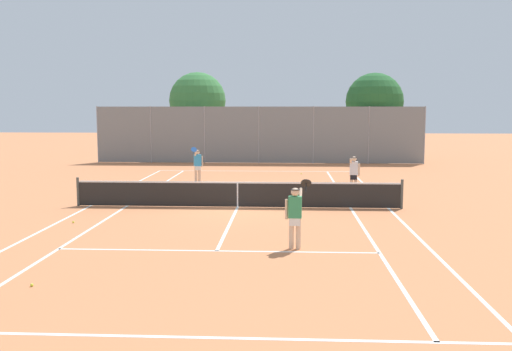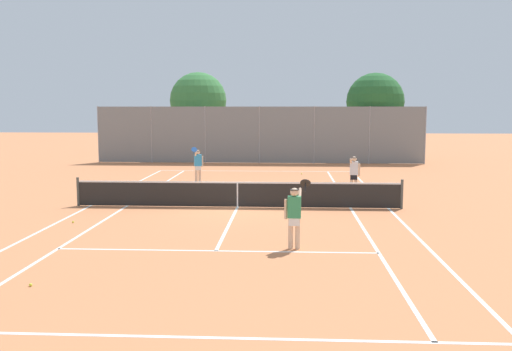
{
  "view_description": "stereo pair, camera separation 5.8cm",
  "coord_description": "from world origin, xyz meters",
  "px_view_note": "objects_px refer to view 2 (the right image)",
  "views": [
    {
      "loc": [
        1.74,
        -20.56,
        3.66
      ],
      "look_at": [
        0.6,
        1.5,
        1.0
      ],
      "focal_mm": 40.0,
      "sensor_mm": 36.0,
      "label": 1
    },
    {
      "loc": [
        1.79,
        -20.56,
        3.66
      ],
      "look_at": [
        0.6,
        1.5,
        1.0
      ],
      "focal_mm": 40.0,
      "sensor_mm": 36.0,
      "label": 2
    }
  ],
  "objects_px": {
    "tree_behind_left": "(198,102)",
    "tree_behind_right": "(375,103)",
    "tennis_net": "(237,194)",
    "loose_tennis_ball_1": "(302,174)",
    "loose_tennis_ball_3": "(73,222)",
    "player_far_left": "(198,164)",
    "loose_tennis_ball_5": "(205,192)",
    "loose_tennis_ball_2": "(208,205)",
    "player_near_side": "(294,214)",
    "player_far_right": "(354,173)",
    "loose_tennis_ball_0": "(142,183)",
    "loose_tennis_ball_4": "(31,285)"
  },
  "relations": [
    {
      "from": "tree_behind_left",
      "to": "tree_behind_right",
      "type": "relative_size",
      "value": 1.02
    },
    {
      "from": "tennis_net",
      "to": "loose_tennis_ball_1",
      "type": "bearing_deg",
      "value": 75.98
    },
    {
      "from": "loose_tennis_ball_3",
      "to": "player_far_left",
      "type": "bearing_deg",
      "value": 75.83
    },
    {
      "from": "player_far_left",
      "to": "loose_tennis_ball_5",
      "type": "bearing_deg",
      "value": -76.31
    },
    {
      "from": "loose_tennis_ball_3",
      "to": "tennis_net",
      "type": "bearing_deg",
      "value": 32.07
    },
    {
      "from": "tennis_net",
      "to": "loose_tennis_ball_3",
      "type": "bearing_deg",
      "value": -147.93
    },
    {
      "from": "tennis_net",
      "to": "loose_tennis_ball_1",
      "type": "xyz_separation_m",
      "value": [
        2.61,
        10.46,
        -0.48
      ]
    },
    {
      "from": "loose_tennis_ball_2",
      "to": "loose_tennis_ball_5",
      "type": "relative_size",
      "value": 1.0
    },
    {
      "from": "player_near_side",
      "to": "loose_tennis_ball_3",
      "type": "distance_m",
      "value": 7.62
    },
    {
      "from": "tree_behind_right",
      "to": "player_far_right",
      "type": "bearing_deg",
      "value": -101.42
    },
    {
      "from": "player_far_right",
      "to": "player_near_side",
      "type": "bearing_deg",
      "value": -105.47
    },
    {
      "from": "loose_tennis_ball_5",
      "to": "tree_behind_left",
      "type": "xyz_separation_m",
      "value": [
        -2.82,
        16.42,
        3.98
      ]
    },
    {
      "from": "tennis_net",
      "to": "loose_tennis_ball_2",
      "type": "relative_size",
      "value": 181.82
    },
    {
      "from": "player_near_side",
      "to": "player_far_left",
      "type": "distance_m",
      "value": 13.51
    },
    {
      "from": "loose_tennis_ball_0",
      "to": "loose_tennis_ball_3",
      "type": "xyz_separation_m",
      "value": [
        0.13,
        -9.21,
        0.0
      ]
    },
    {
      "from": "player_near_side",
      "to": "loose_tennis_ball_0",
      "type": "height_order",
      "value": "player_near_side"
    },
    {
      "from": "tennis_net",
      "to": "loose_tennis_ball_0",
      "type": "bearing_deg",
      "value": 129.91
    },
    {
      "from": "tennis_net",
      "to": "loose_tennis_ball_2",
      "type": "xyz_separation_m",
      "value": [
        -1.13,
        0.21,
        -0.48
      ]
    },
    {
      "from": "player_far_left",
      "to": "player_near_side",
      "type": "bearing_deg",
      "value": -70.54
    },
    {
      "from": "tree_behind_left",
      "to": "tree_behind_right",
      "type": "height_order",
      "value": "tree_behind_left"
    },
    {
      "from": "player_near_side",
      "to": "tree_behind_left",
      "type": "xyz_separation_m",
      "value": [
        -6.51,
        25.83,
        3.08
      ]
    },
    {
      "from": "player_far_left",
      "to": "tree_behind_left",
      "type": "xyz_separation_m",
      "value": [
        -2.01,
        13.09,
        3.08
      ]
    },
    {
      "from": "player_far_right",
      "to": "loose_tennis_ball_2",
      "type": "height_order",
      "value": "player_far_right"
    },
    {
      "from": "tennis_net",
      "to": "player_far_left",
      "type": "xyz_separation_m",
      "value": [
        -2.5,
        6.68,
        0.42
      ]
    },
    {
      "from": "loose_tennis_ball_2",
      "to": "loose_tennis_ball_3",
      "type": "xyz_separation_m",
      "value": [
        -3.84,
        -3.33,
        0.0
      ]
    },
    {
      "from": "loose_tennis_ball_0",
      "to": "player_near_side",
      "type": "bearing_deg",
      "value": -59.7
    },
    {
      "from": "loose_tennis_ball_1",
      "to": "tree_behind_left",
      "type": "xyz_separation_m",
      "value": [
        -7.12,
        9.31,
        3.98
      ]
    },
    {
      "from": "loose_tennis_ball_4",
      "to": "tree_behind_right",
      "type": "distance_m",
      "value": 30.75
    },
    {
      "from": "player_far_left",
      "to": "loose_tennis_ball_5",
      "type": "height_order",
      "value": "player_far_left"
    },
    {
      "from": "player_far_right",
      "to": "loose_tennis_ball_2",
      "type": "relative_size",
      "value": 24.24
    },
    {
      "from": "loose_tennis_ball_3",
      "to": "loose_tennis_ball_5",
      "type": "distance_m",
      "value": 7.26
    },
    {
      "from": "player_far_right",
      "to": "loose_tennis_ball_4",
      "type": "xyz_separation_m",
      "value": [
        -8.07,
        -12.92,
        -0.88
      ]
    },
    {
      "from": "loose_tennis_ball_1",
      "to": "player_far_right",
      "type": "bearing_deg",
      "value": -74.02
    },
    {
      "from": "loose_tennis_ball_0",
      "to": "loose_tennis_ball_3",
      "type": "bearing_deg",
      "value": -89.22
    },
    {
      "from": "player_far_left",
      "to": "loose_tennis_ball_0",
      "type": "distance_m",
      "value": 2.81
    },
    {
      "from": "player_near_side",
      "to": "tree_behind_right",
      "type": "distance_m",
      "value": 25.77
    },
    {
      "from": "player_far_right",
      "to": "tree_behind_left",
      "type": "distance_m",
      "value": 18.98
    },
    {
      "from": "loose_tennis_ball_0",
      "to": "tennis_net",
      "type": "bearing_deg",
      "value": -50.09
    },
    {
      "from": "tennis_net",
      "to": "loose_tennis_ball_3",
      "type": "xyz_separation_m",
      "value": [
        -4.97,
        -3.12,
        -0.48
      ]
    },
    {
      "from": "loose_tennis_ball_0",
      "to": "loose_tennis_ball_2",
      "type": "distance_m",
      "value": 7.1
    },
    {
      "from": "loose_tennis_ball_5",
      "to": "tennis_net",
      "type": "bearing_deg",
      "value": -63.27
    },
    {
      "from": "loose_tennis_ball_1",
      "to": "player_far_left",
      "type": "bearing_deg",
      "value": -143.52
    },
    {
      "from": "tennis_net",
      "to": "loose_tennis_ball_0",
      "type": "xyz_separation_m",
      "value": [
        -5.1,
        6.1,
        -0.48
      ]
    },
    {
      "from": "loose_tennis_ball_1",
      "to": "tennis_net",
      "type": "bearing_deg",
      "value": -104.02
    },
    {
      "from": "tennis_net",
      "to": "loose_tennis_ball_4",
      "type": "relative_size",
      "value": 181.82
    },
    {
      "from": "tennis_net",
      "to": "loose_tennis_ball_4",
      "type": "distance_m",
      "value": 10.11
    },
    {
      "from": "loose_tennis_ball_1",
      "to": "tree_behind_left",
      "type": "height_order",
      "value": "tree_behind_left"
    },
    {
      "from": "loose_tennis_ball_5",
      "to": "tree_behind_left",
      "type": "distance_m",
      "value": 17.13
    },
    {
      "from": "loose_tennis_ball_3",
      "to": "tree_behind_left",
      "type": "xyz_separation_m",
      "value": [
        0.47,
        22.89,
        3.98
      ]
    },
    {
      "from": "player_far_left",
      "to": "loose_tennis_ball_1",
      "type": "height_order",
      "value": "player_far_left"
    }
  ]
}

